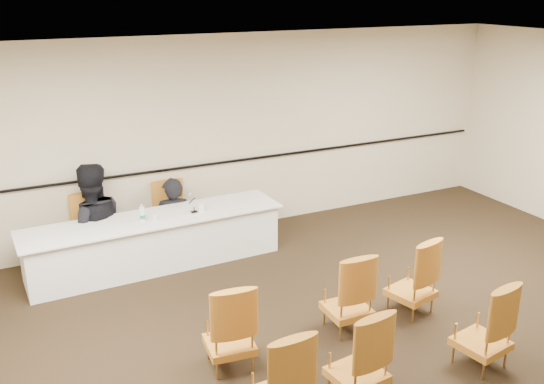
{
  "coord_description": "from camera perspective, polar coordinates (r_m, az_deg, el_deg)",
  "views": [
    {
      "loc": [
        -3.09,
        -4.28,
        3.67
      ],
      "look_at": [
        0.29,
        2.6,
        1.02
      ],
      "focal_mm": 40.0,
      "sensor_mm": 36.0,
      "label": 1
    }
  ],
  "objects": [
    {
      "name": "papers",
      "position": [
        8.34,
        -7.89,
        -1.98
      ],
      "size": [
        0.35,
        0.29,
        0.0
      ],
      "primitive_type": "cube",
      "rotation": [
        0.0,
        0.0,
        -0.27
      ],
      "color": "white",
      "rests_on": "panel_table"
    },
    {
      "name": "floor",
      "position": [
        6.43,
        8.24,
        -15.96
      ],
      "size": [
        10.0,
        10.0,
        0.0
      ],
      "primitive_type": "plane",
      "color": "black",
      "rests_on": "ground"
    },
    {
      "name": "microphone",
      "position": [
        8.31,
        -7.37,
        -1.12
      ],
      "size": [
        0.11,
        0.19,
        0.25
      ],
      "primitive_type": null,
      "rotation": [
        0.0,
        0.0,
        0.09
      ],
      "color": "black",
      "rests_on": "panel_table"
    },
    {
      "name": "water_bottle",
      "position": [
        8.12,
        -12.13,
        -1.94
      ],
      "size": [
        0.08,
        0.08,
        0.23
      ],
      "primitive_type": null,
      "rotation": [
        0.0,
        0.0,
        -0.16
      ],
      "color": "#18857C",
      "rests_on": "panel_table"
    },
    {
      "name": "panelist_second",
      "position": [
        8.68,
        -16.54,
        -3.7
      ],
      "size": [
        0.99,
        0.78,
        1.98
      ],
      "primitive_type": "imported",
      "rotation": [
        0.0,
        0.0,
        3.18
      ],
      "color": "black",
      "rests_on": "ground"
    },
    {
      "name": "coffee_cup",
      "position": [
        8.35,
        -6.67,
        -1.44
      ],
      "size": [
        0.09,
        0.09,
        0.13
      ],
      "primitive_type": "cylinder",
      "rotation": [
        0.0,
        0.0,
        0.13
      ],
      "color": "white",
      "rests_on": "panel_table"
    },
    {
      "name": "wall_rail",
      "position": [
        9.17,
        -5.37,
        2.7
      ],
      "size": [
        9.8,
        0.04,
        0.03
      ],
      "primitive_type": "cube",
      "color": "black",
      "rests_on": "wall_back"
    },
    {
      "name": "aud_chair_back_left",
      "position": [
        5.44,
        0.82,
        -16.89
      ],
      "size": [
        0.52,
        0.52,
        0.95
      ],
      "primitive_type": null,
      "rotation": [
        0.0,
        0.0,
        0.05
      ],
      "color": "#C47423",
      "rests_on": "ground"
    },
    {
      "name": "panelist_main_chair",
      "position": [
        8.93,
        -9.29,
        -2.17
      ],
      "size": [
        0.52,
        0.52,
        0.95
      ],
      "primitive_type": null,
      "rotation": [
        0.0,
        0.0,
        0.03
      ],
      "color": "#C47423",
      "rests_on": "ground"
    },
    {
      "name": "panelist_main",
      "position": [
        9.02,
        -9.22,
        -3.56
      ],
      "size": [
        0.65,
        0.48,
        1.61
      ],
      "primitive_type": "imported",
      "rotation": [
        0.0,
        0.0,
        2.96
      ],
      "color": "black",
      "rests_on": "ground"
    },
    {
      "name": "aud_chair_front_mid",
      "position": [
        6.77,
        7.12,
        -9.25
      ],
      "size": [
        0.51,
        0.51,
        0.95
      ],
      "primitive_type": null,
      "rotation": [
        0.0,
        0.0,
        -0.03
      ],
      "color": "#C47423",
      "rests_on": "ground"
    },
    {
      "name": "wall_back",
      "position": [
        9.1,
        -5.53,
        5.18
      ],
      "size": [
        10.0,
        0.04,
        3.0
      ],
      "primitive_type": "cube",
      "color": "beige",
      "rests_on": "ground"
    },
    {
      "name": "aud_chair_front_left",
      "position": [
        6.14,
        -4.07,
        -12.34
      ],
      "size": [
        0.55,
        0.55,
        0.95
      ],
      "primitive_type": null,
      "rotation": [
        0.0,
        0.0,
        -0.11
      ],
      "color": "#C47423",
      "rests_on": "ground"
    },
    {
      "name": "aud_chair_front_right",
      "position": [
        7.25,
        13.05,
        -7.63
      ],
      "size": [
        0.61,
        0.61,
        0.95
      ],
      "primitive_type": null,
      "rotation": [
        0.0,
        0.0,
        0.25
      ],
      "color": "#C47423",
      "rests_on": "ground"
    },
    {
      "name": "ceiling",
      "position": [
        5.32,
        9.79,
        11.56
      ],
      "size": [
        10.0,
        10.0,
        0.0
      ],
      "primitive_type": "plane",
      "rotation": [
        3.14,
        0.0,
        0.0
      ],
      "color": "silver",
      "rests_on": "ground"
    },
    {
      "name": "panelist_second_chair",
      "position": [
        8.67,
        -16.57,
        -3.41
      ],
      "size": [
        0.52,
        0.52,
        0.95
      ],
      "primitive_type": null,
      "rotation": [
        0.0,
        0.0,
        0.03
      ],
      "color": "#C47423",
      "rests_on": "ground"
    },
    {
      "name": "panel_table",
      "position": [
        8.39,
        -10.89,
        -4.62
      ],
      "size": [
        3.53,
        0.93,
        0.7
      ],
      "primitive_type": null,
      "rotation": [
        0.0,
        0.0,
        0.03
      ],
      "color": "white",
      "rests_on": "ground"
    },
    {
      "name": "aud_chair_back_right",
      "position": [
        6.49,
        19.26,
        -11.61
      ],
      "size": [
        0.58,
        0.58,
        0.95
      ],
      "primitive_type": null,
      "rotation": [
        0.0,
        0.0,
        0.17
      ],
      "color": "#C47423",
      "rests_on": "ground"
    },
    {
      "name": "aud_chair_back_mid",
      "position": [
        5.76,
        8.09,
        -14.83
      ],
      "size": [
        0.56,
        0.56,
        0.95
      ],
      "primitive_type": null,
      "rotation": [
        0.0,
        0.0,
        0.12
      ],
      "color": "#C47423",
      "rests_on": "ground"
    },
    {
      "name": "drinking_glass",
      "position": [
        8.13,
        -10.96,
        -2.34
      ],
      "size": [
        0.08,
        0.08,
        0.1
      ],
      "primitive_type": "cylinder",
      "rotation": [
        0.0,
        0.0,
        0.32
      ],
      "color": "white",
      "rests_on": "panel_table"
    }
  ]
}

